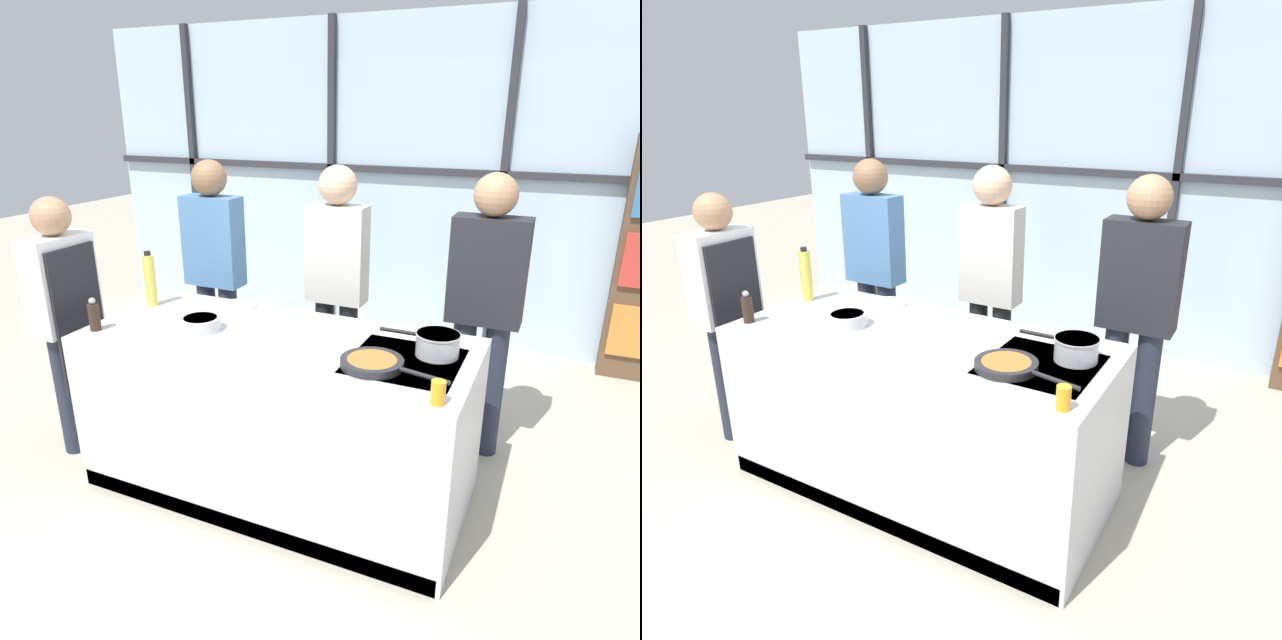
% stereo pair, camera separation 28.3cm
% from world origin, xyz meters
% --- Properties ---
extents(ground_plane, '(18.00, 18.00, 0.00)m').
position_xyz_m(ground_plane, '(0.00, 0.00, 0.00)').
color(ground_plane, '#BCB29E').
extents(back_window_wall, '(6.40, 0.10, 2.80)m').
position_xyz_m(back_window_wall, '(0.00, 2.59, 1.40)').
color(back_window_wall, silver).
rests_on(back_window_wall, ground_plane).
extents(demo_island, '(2.08, 0.91, 0.92)m').
position_xyz_m(demo_island, '(0.00, -0.00, 0.46)').
color(demo_island, silver).
rests_on(demo_island, ground_plane).
extents(chef, '(0.22, 0.41, 1.59)m').
position_xyz_m(chef, '(-1.35, -0.12, 0.91)').
color(chef, '#232838').
rests_on(chef, ground_plane).
extents(spectator_far_left, '(0.41, 0.24, 1.73)m').
position_xyz_m(spectator_far_left, '(-0.94, 0.84, 1.00)').
color(spectator_far_left, '#232838').
rests_on(spectator_far_left, ground_plane).
extents(spectator_center_left, '(0.38, 0.24, 1.73)m').
position_xyz_m(spectator_center_left, '(0.00, 0.84, 1.02)').
color(spectator_center_left, black).
rests_on(spectator_center_left, ground_plane).
extents(spectator_center_right, '(0.43, 0.24, 1.73)m').
position_xyz_m(spectator_center_right, '(0.94, 0.84, 0.99)').
color(spectator_center_right, '#232838').
rests_on(spectator_center_right, ground_plane).
extents(frying_pan, '(0.53, 0.30, 0.04)m').
position_xyz_m(frying_pan, '(0.59, -0.13, 0.94)').
color(frying_pan, '#232326').
rests_on(frying_pan, demo_island).
extents(saucepan, '(0.40, 0.22, 0.12)m').
position_xyz_m(saucepan, '(0.82, 0.12, 0.98)').
color(saucepan, silver).
rests_on(saucepan, demo_island).
extents(white_plate, '(0.25, 0.25, 0.01)m').
position_xyz_m(white_plate, '(-0.46, 0.34, 0.92)').
color(white_plate, white).
rests_on(white_plate, demo_island).
extents(mixing_bowl, '(0.22, 0.22, 0.07)m').
position_xyz_m(mixing_bowl, '(-0.43, -0.06, 0.95)').
color(mixing_bowl, silver).
rests_on(mixing_bowl, demo_island).
extents(oil_bottle, '(0.07, 0.07, 0.34)m').
position_xyz_m(oil_bottle, '(-0.94, 0.16, 1.08)').
color(oil_bottle, '#E0CC4C').
rests_on(oil_bottle, demo_island).
extents(pepper_grinder, '(0.06, 0.06, 0.19)m').
position_xyz_m(pepper_grinder, '(-0.95, -0.30, 1.00)').
color(pepper_grinder, '#332319').
rests_on(pepper_grinder, demo_island).
extents(juice_glass_near, '(0.06, 0.06, 0.10)m').
position_xyz_m(juice_glass_near, '(0.94, -0.36, 0.97)').
color(juice_glass_near, orange).
rests_on(juice_glass_near, demo_island).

